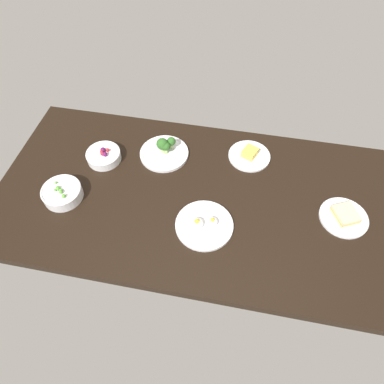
{
  "coord_description": "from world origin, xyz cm",
  "views": [
    {
      "loc": [
        -15.34,
        80.12,
        116.08
      ],
      "look_at": [
        0.0,
        0.0,
        6.0
      ],
      "focal_mm": 32.09,
      "sensor_mm": 36.0,
      "label": 1
    }
  ],
  "objects": [
    {
      "name": "dining_table",
      "position": [
        0.0,
        0.0,
        2.0
      ],
      "size": [
        159.7,
        81.28,
        4.0
      ],
      "primitive_type": "cube",
      "color": "black",
      "rests_on": "ground"
    },
    {
      "name": "plate_eggs",
      "position": [
        -7.21,
        13.46,
        5.0
      ],
      "size": [
        21.99,
        21.99,
        4.76
      ],
      "color": "silver",
      "rests_on": "dining_table"
    },
    {
      "name": "plate_broccoli",
      "position": [
        16.07,
        -19.65,
        6.26
      ],
      "size": [
        21.37,
        21.37,
        8.68
      ],
      "color": "silver",
      "rests_on": "dining_table"
    },
    {
      "name": "plate_cheese",
      "position": [
        -20.81,
        -25.2,
        5.07
      ],
      "size": [
        18.29,
        18.29,
        4.44
      ],
      "color": "silver",
      "rests_on": "dining_table"
    },
    {
      "name": "bowl_berries",
      "position": [
        41.26,
        -11.93,
        6.31
      ],
      "size": [
        14.82,
        14.82,
        5.92
      ],
      "color": "silver",
      "rests_on": "dining_table"
    },
    {
      "name": "plate_sandwich",
      "position": [
        -59.29,
        -0.37,
        5.29
      ],
      "size": [
        18.47,
        18.47,
        4.27
      ],
      "color": "silver",
      "rests_on": "dining_table"
    },
    {
      "name": "bowl_peas",
      "position": [
        50.5,
        10.53,
        6.64
      ],
      "size": [
        15.75,
        15.75,
        6.06
      ],
      "color": "silver",
      "rests_on": "dining_table"
    }
  ]
}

